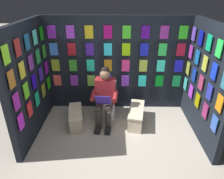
# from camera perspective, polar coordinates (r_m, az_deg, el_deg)

# --- Properties ---
(ground_plane) EXTENTS (30.00, 30.00, 0.00)m
(ground_plane) POSITION_cam_1_polar(r_m,az_deg,el_deg) (3.57, 1.26, -19.71)
(ground_plane) COLOR #B2A899
(display_wall_back) EXTENTS (3.16, 0.14, 2.08)m
(display_wall_back) POSITION_cam_1_polar(r_m,az_deg,el_deg) (4.63, 1.33, 6.88)
(display_wall_back) COLOR black
(display_wall_back) RESTS_ON ground
(display_wall_left) EXTENTS (0.14, 1.83, 2.08)m
(display_wall_left) POSITION_cam_1_polar(r_m,az_deg,el_deg) (4.07, 24.20, 1.73)
(display_wall_left) COLOR black
(display_wall_left) RESTS_ON ground
(display_wall_right) EXTENTS (0.14, 1.83, 2.08)m
(display_wall_right) POSITION_cam_1_polar(r_m,az_deg,el_deg) (4.04, -21.58, 2.09)
(display_wall_right) COLOR black
(display_wall_right) RESTS_ON ground
(toilet) EXTENTS (0.42, 0.57, 0.77)m
(toilet) POSITION_cam_1_polar(r_m,az_deg,el_deg) (4.51, -1.57, -3.74)
(toilet) COLOR white
(toilet) RESTS_ON ground
(person_reading) EXTENTS (0.55, 0.71, 1.19)m
(person_reading) POSITION_cam_1_polar(r_m,az_deg,el_deg) (4.18, -1.99, -2.00)
(person_reading) COLOR maroon
(person_reading) RESTS_ON ground
(comic_longbox_near) EXTENTS (0.42, 0.83, 0.34)m
(comic_longbox_near) POSITION_cam_1_polar(r_m,az_deg,el_deg) (4.40, 6.63, -7.10)
(comic_longbox_near) COLOR beige
(comic_longbox_near) RESTS_ON ground
(comic_longbox_far) EXTENTS (0.38, 0.71, 0.34)m
(comic_longbox_far) POSITION_cam_1_polar(r_m,az_deg,el_deg) (4.37, -9.85, -7.53)
(comic_longbox_far) COLOR beige
(comic_longbox_far) RESTS_ON ground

